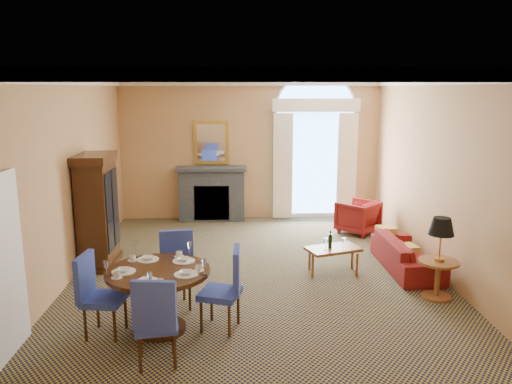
{
  "coord_description": "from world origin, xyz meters",
  "views": [
    {
      "loc": [
        -0.34,
        -7.79,
        3.04
      ],
      "look_at": [
        0.0,
        0.5,
        1.3
      ],
      "focal_mm": 35.0,
      "sensor_mm": 36.0,
      "label": 1
    }
  ],
  "objects_px": {
    "armoire": "(98,212)",
    "armchair": "(358,217)",
    "sofa": "(407,254)",
    "dining_table": "(159,286)",
    "coffee_table": "(333,250)",
    "side_table": "(440,248)"
  },
  "relations": [
    {
      "from": "armoire",
      "to": "armchair",
      "type": "distance_m",
      "value": 5.31
    },
    {
      "from": "sofa",
      "to": "armchair",
      "type": "xyz_separation_m",
      "value": [
        -0.3,
        2.21,
        0.08
      ]
    },
    {
      "from": "dining_table",
      "to": "armchair",
      "type": "height_order",
      "value": "dining_table"
    },
    {
      "from": "armoire",
      "to": "coffee_table",
      "type": "distance_m",
      "value": 4.06
    },
    {
      "from": "sofa",
      "to": "side_table",
      "type": "height_order",
      "value": "side_table"
    },
    {
      "from": "armoire",
      "to": "dining_table",
      "type": "bearing_deg",
      "value": -60.63
    },
    {
      "from": "dining_table",
      "to": "sofa",
      "type": "relative_size",
      "value": 0.71
    },
    {
      "from": "armoire",
      "to": "armchair",
      "type": "bearing_deg",
      "value": 19.6
    },
    {
      "from": "coffee_table",
      "to": "sofa",
      "type": "bearing_deg",
      "value": -13.17
    },
    {
      "from": "armoire",
      "to": "dining_table",
      "type": "height_order",
      "value": "armoire"
    },
    {
      "from": "armoire",
      "to": "dining_table",
      "type": "distance_m",
      "value": 2.87
    },
    {
      "from": "dining_table",
      "to": "armchair",
      "type": "distance_m",
      "value": 5.56
    },
    {
      "from": "sofa",
      "to": "side_table",
      "type": "bearing_deg",
      "value": -178.39
    },
    {
      "from": "coffee_table",
      "to": "armchair",
      "type": "bearing_deg",
      "value": 48.3
    },
    {
      "from": "dining_table",
      "to": "sofa",
      "type": "xyz_separation_m",
      "value": [
        3.87,
        2.04,
        -0.34
      ]
    },
    {
      "from": "armchair",
      "to": "coffee_table",
      "type": "height_order",
      "value": "coffee_table"
    },
    {
      "from": "dining_table",
      "to": "side_table",
      "type": "height_order",
      "value": "side_table"
    },
    {
      "from": "armoire",
      "to": "armchair",
      "type": "height_order",
      "value": "armoire"
    },
    {
      "from": "armoire",
      "to": "sofa",
      "type": "xyz_separation_m",
      "value": [
        5.27,
        -0.44,
        -0.67
      ]
    },
    {
      "from": "armchair",
      "to": "sofa",
      "type": "bearing_deg",
      "value": 53.68
    },
    {
      "from": "coffee_table",
      "to": "dining_table",
      "type": "bearing_deg",
      "value": -162.35
    },
    {
      "from": "side_table",
      "to": "sofa",
      "type": "bearing_deg",
      "value": 92.4
    }
  ]
}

